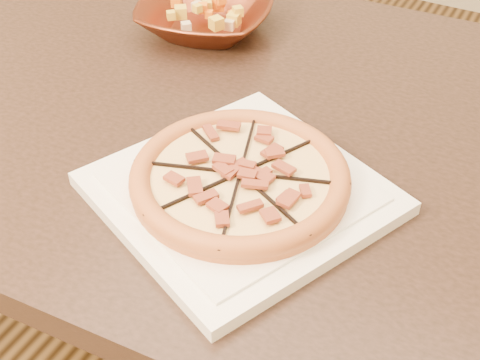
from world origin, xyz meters
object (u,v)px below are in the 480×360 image
(pizza, at_px, (240,177))
(bronze_bowl, at_px, (206,16))
(dining_table, at_px, (252,171))
(plate, at_px, (240,192))

(pizza, relative_size, bronze_bowl, 1.18)
(dining_table, bearing_deg, pizza, -67.27)
(dining_table, bearing_deg, plate, -67.26)
(dining_table, height_order, bronze_bowl, bronze_bowl)
(dining_table, distance_m, plate, 0.22)
(pizza, bearing_deg, plate, -21.14)
(plate, xyz_separation_m, pizza, (-0.00, 0.00, 0.02))
(pizza, bearing_deg, bronze_bowl, 126.19)
(bronze_bowl, bearing_deg, pizza, -53.81)
(pizza, height_order, bronze_bowl, bronze_bowl)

